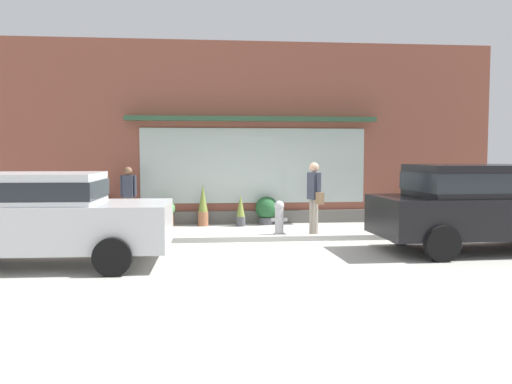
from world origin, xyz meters
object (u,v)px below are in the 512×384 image
at_px(potted_plant_window_center, 402,207).
at_px(potted_plant_corner_tall, 99,209).
at_px(potted_plant_doorstep, 267,209).
at_px(fire_hydrant, 279,218).
at_px(potted_plant_trailing_edge, 241,211).
at_px(potted_plant_near_hydrant, 168,212).
at_px(pedestrian_with_handbag, 314,192).
at_px(pedestrian_passerby, 128,192).
at_px(parked_car_silver, 37,214).
at_px(parked_car_black, 480,203).
at_px(potted_plant_by_entrance, 203,206).

relative_size(potted_plant_window_center, potted_plant_corner_tall, 1.06).
bearing_deg(potted_plant_doorstep, fire_hydrant, -89.04).
distance_m(potted_plant_corner_tall, potted_plant_trailing_edge, 3.86).
height_order(potted_plant_window_center, potted_plant_near_hydrant, potted_plant_window_center).
bearing_deg(potted_plant_trailing_edge, potted_plant_doorstep, 23.47).
height_order(pedestrian_with_handbag, potted_plant_trailing_edge, pedestrian_with_handbag).
height_order(pedestrian_passerby, potted_plant_trailing_edge, pedestrian_passerby).
bearing_deg(fire_hydrant, potted_plant_doorstep, 90.96).
xyz_separation_m(pedestrian_passerby, potted_plant_trailing_edge, (3.01, -0.09, -0.53)).
bearing_deg(potted_plant_doorstep, potted_plant_trailing_edge, -156.53).
bearing_deg(parked_car_silver, pedestrian_with_handbag, 30.47).
xyz_separation_m(potted_plant_near_hydrant, potted_plant_trailing_edge, (1.96, -0.01, 0.01)).
bearing_deg(potted_plant_trailing_edge, parked_car_black, -43.52).
bearing_deg(parked_car_silver, potted_plant_by_entrance, 61.48).
xyz_separation_m(potted_plant_doorstep, potted_plant_trailing_edge, (-0.75, -0.33, -0.01)).
distance_m(pedestrian_passerby, parked_car_black, 8.75).
bearing_deg(potted_plant_trailing_edge, pedestrian_passerby, 178.24).
bearing_deg(potted_plant_near_hydrant, parked_car_silver, -111.88).
height_order(pedestrian_with_handbag, potted_plant_corner_tall, pedestrian_with_handbag).
distance_m(parked_car_silver, potted_plant_by_entrance, 5.89).
distance_m(parked_car_black, potted_plant_doorstep, 6.03).
bearing_deg(potted_plant_corner_tall, potted_plant_near_hydrant, -12.24).
relative_size(parked_car_silver, potted_plant_doorstep, 5.75).
distance_m(fire_hydrant, parked_car_black, 4.51).
bearing_deg(fire_hydrant, potted_plant_corner_tall, 153.52).
distance_m(pedestrian_passerby, potted_plant_by_entrance, 2.03).
bearing_deg(potted_plant_by_entrance, parked_car_black, -38.81).
distance_m(pedestrian_passerby, potted_plant_trailing_edge, 3.06).
relative_size(pedestrian_passerby, potted_plant_trailing_edge, 1.90).
relative_size(fire_hydrant, potted_plant_window_center, 0.92).
bearing_deg(potted_plant_by_entrance, pedestrian_with_handbag, -36.46).
xyz_separation_m(pedestrian_with_handbag, potted_plant_window_center, (3.04, 2.18, -0.60)).
bearing_deg(fire_hydrant, pedestrian_with_handbag, 4.62).
bearing_deg(potted_plant_doorstep, pedestrian_with_handbag, -67.16).
bearing_deg(potted_plant_corner_tall, parked_car_silver, -91.19).
distance_m(pedestrian_with_handbag, potted_plant_corner_tall, 5.96).
bearing_deg(parked_car_black, potted_plant_by_entrance, 139.05).
xyz_separation_m(pedestrian_with_handbag, potted_plant_by_entrance, (-2.68, 1.98, -0.49)).
bearing_deg(potted_plant_by_entrance, potted_plant_corner_tall, 174.77).
xyz_separation_m(potted_plant_window_center, potted_plant_near_hydrant, (-6.65, -0.36, -0.04)).
xyz_separation_m(fire_hydrant, potted_plant_by_entrance, (-1.81, 2.05, 0.12)).
bearing_deg(pedestrian_passerby, pedestrian_with_handbag, -11.02).
distance_m(fire_hydrant, pedestrian_passerby, 4.31).
height_order(parked_car_silver, potted_plant_near_hydrant, parked_car_silver).
distance_m(pedestrian_with_handbag, potted_plant_window_center, 3.79).
relative_size(parked_car_silver, potted_plant_trailing_edge, 5.22).
relative_size(pedestrian_with_handbag, pedestrian_passerby, 1.09).
height_order(pedestrian_passerby, parked_car_black, parked_car_black).
height_order(potted_plant_by_entrance, potted_plant_trailing_edge, potted_plant_by_entrance).
relative_size(pedestrian_passerby, potted_plant_near_hydrant, 2.33).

